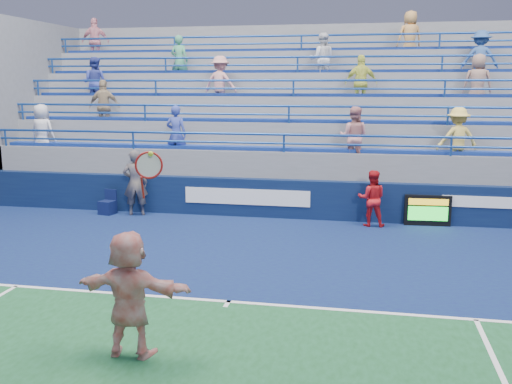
% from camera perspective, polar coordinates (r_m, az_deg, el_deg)
% --- Properties ---
extents(ground, '(120.00, 120.00, 0.00)m').
position_cam_1_polar(ground, '(10.14, -2.77, -11.00)').
color(ground, '#333538').
extents(sponsor_wall, '(18.00, 0.32, 1.10)m').
position_cam_1_polar(sponsor_wall, '(16.12, 2.67, -0.69)').
color(sponsor_wall, '#0A163B').
rests_on(sponsor_wall, ground).
extents(bleacher_stand, '(18.00, 5.60, 6.13)m').
position_cam_1_polar(bleacher_stand, '(19.66, 4.25, 4.32)').
color(bleacher_stand, slate).
rests_on(bleacher_stand, ground).
extents(serve_speed_board, '(1.22, 0.20, 0.84)m').
position_cam_1_polar(serve_speed_board, '(15.88, 16.78, -1.79)').
color(serve_speed_board, black).
rests_on(serve_speed_board, ground).
extents(judge_chair, '(0.48, 0.48, 0.72)m').
position_cam_1_polar(judge_chair, '(17.14, -14.61, -1.42)').
color(judge_chair, '#0D153E').
rests_on(judge_chair, ground).
extents(tennis_player, '(1.70, 0.60, 2.90)m').
position_cam_1_polar(tennis_player, '(8.17, -12.53, -9.91)').
color(tennis_player, white).
rests_on(tennis_player, ground).
extents(line_judge, '(0.80, 0.64, 1.91)m').
position_cam_1_polar(line_judge, '(16.69, -11.97, 0.90)').
color(line_judge, '#141839').
rests_on(line_judge, ground).
extents(ball_girl, '(0.74, 0.58, 1.51)m').
position_cam_1_polar(ball_girl, '(15.43, 11.50, -0.64)').
color(ball_girl, red).
rests_on(ball_girl, ground).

